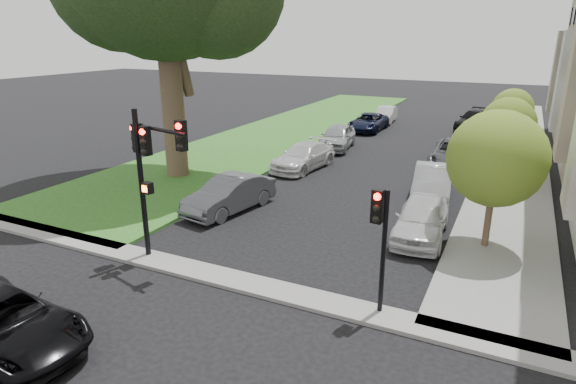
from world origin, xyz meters
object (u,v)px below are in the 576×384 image
at_px(traffic_signal_main, 149,159).
at_px(car_parked_5, 230,194).
at_px(traffic_signal_secondary, 380,229).
at_px(car_parked_9, 386,114).
at_px(car_parked_8, 368,122).
at_px(car_parked_1, 432,183).
at_px(car_parked_7, 337,137).
at_px(small_tree_c, 512,109).
at_px(car_parked_6, 303,156).
at_px(small_tree_a, 497,159).
at_px(car_parked_0, 421,218).
at_px(car_parked_2, 456,154).
at_px(small_tree_b, 508,124).
at_px(car_parked_4, 475,120).
at_px(car_parked_3, 468,138).

distance_m(traffic_signal_main, car_parked_5, 5.57).
relative_size(traffic_signal_secondary, car_parked_9, 0.88).
distance_m(car_parked_5, car_parked_8, 19.43).
bearing_deg(car_parked_1, car_parked_7, 127.17).
bearing_deg(small_tree_c, car_parked_1, -101.85).
height_order(car_parked_5, car_parked_6, car_parked_5).
height_order(small_tree_a, car_parked_0, small_tree_a).
bearing_deg(car_parked_9, traffic_signal_secondary, -80.46).
distance_m(car_parked_2, car_parked_6, 8.41).
height_order(car_parked_2, car_parked_6, car_parked_2).
xyz_separation_m(small_tree_b, car_parked_4, (-2.59, 12.80, -1.98)).
bearing_deg(car_parked_0, car_parked_6, 134.92).
relative_size(car_parked_2, car_parked_5, 1.24).
xyz_separation_m(small_tree_b, small_tree_c, (-0.00, 7.26, -0.19)).
distance_m(small_tree_b, car_parked_4, 13.21).
height_order(car_parked_1, car_parked_6, car_parked_1).
height_order(small_tree_b, car_parked_2, small_tree_b).
bearing_deg(car_parked_8, car_parked_0, -67.91).
relative_size(car_parked_4, car_parked_5, 1.15).
bearing_deg(small_tree_b, traffic_signal_main, -121.92).
bearing_deg(car_parked_9, car_parked_6, -95.77).
height_order(traffic_signal_secondary, car_parked_2, traffic_signal_secondary).
xyz_separation_m(traffic_signal_secondary, car_parked_9, (-7.33, 28.53, -1.77)).
relative_size(small_tree_a, traffic_signal_main, 0.98).
bearing_deg(car_parked_3, small_tree_a, -90.72).
height_order(car_parked_2, car_parked_3, car_parked_2).
distance_m(traffic_signal_secondary, car_parked_4, 28.33).
relative_size(traffic_signal_main, car_parked_8, 1.05).
xyz_separation_m(car_parked_0, car_parked_6, (-7.65, 6.69, -0.05)).
distance_m(small_tree_b, car_parked_5, 14.62).
height_order(car_parked_2, car_parked_7, car_parked_7).
xyz_separation_m(car_parked_2, car_parked_4, (-0.19, 12.10, -0.02)).
distance_m(small_tree_b, car_parked_2, 3.17).
relative_size(traffic_signal_main, car_parked_9, 1.25).
relative_size(car_parked_4, car_parked_8, 1.08).
height_order(car_parked_4, car_parked_9, car_parked_4).
height_order(small_tree_a, small_tree_c, small_tree_a).
bearing_deg(car_parked_8, car_parked_7, -90.55).
height_order(small_tree_b, small_tree_c, small_tree_b).
xyz_separation_m(car_parked_1, car_parked_4, (0.04, 18.05, -0.01)).
height_order(car_parked_7, car_parked_8, car_parked_7).
distance_m(small_tree_b, traffic_signal_main, 18.19).
relative_size(traffic_signal_main, car_parked_1, 1.09).
distance_m(small_tree_b, car_parked_9, 16.34).
height_order(traffic_signal_main, car_parked_0, traffic_signal_main).
height_order(car_parked_0, car_parked_8, car_parked_0).
distance_m(car_parked_0, car_parked_7, 14.33).
relative_size(small_tree_b, car_parked_4, 0.80).
xyz_separation_m(small_tree_b, traffic_signal_secondary, (-2.27, -15.47, -0.29)).
relative_size(traffic_signal_secondary, car_parked_3, 0.88).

